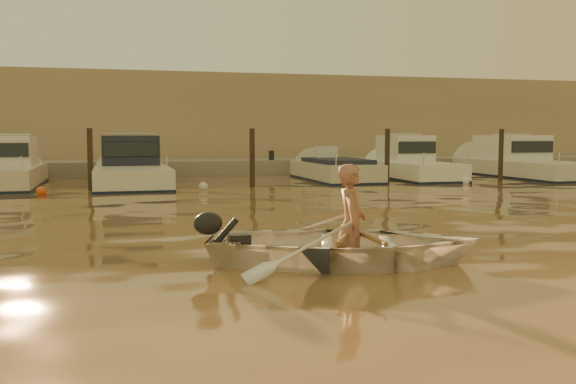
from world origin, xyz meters
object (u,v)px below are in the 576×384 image
object	(u,v)px
person	(351,225)
moored_boat_4	(411,163)
moored_boat_2	(131,167)
dinghy	(344,244)
moored_boat_1	(5,169)
moored_boat_3	(335,175)
waterfront_building	(204,123)
moored_boat_5	(521,162)

from	to	relation	value
person	moored_boat_4	bearing A→B (deg)	-11.56
moored_boat_2	dinghy	bearing A→B (deg)	-80.69
dinghy	moored_boat_1	bearing A→B (deg)	40.86
moored_boat_3	moored_boat_4	world-z (taller)	moored_boat_4
moored_boat_1	moored_boat_3	bearing A→B (deg)	0.00
moored_boat_2	waterfront_building	xyz separation A→B (m)	(4.18, 11.00, 1.77)
dinghy	person	distance (m)	0.30
moored_boat_5	moored_boat_4	bearing A→B (deg)	180.00
moored_boat_3	moored_boat_5	size ratio (longest dim) A/B	0.72
moored_boat_1	moored_boat_3	size ratio (longest dim) A/B	1.07
moored_boat_2	moored_boat_4	xyz separation A→B (m)	(11.00, 0.00, 0.00)
dinghy	moored_boat_5	xyz separation A→B (m)	(13.64, 15.27, 0.35)
dinghy	moored_boat_5	bearing A→B (deg)	-24.55
moored_boat_5	moored_boat_2	bearing A→B (deg)	180.00
person	waterfront_building	bearing A→B (deg)	13.78
moored_boat_2	moored_boat_4	bearing A→B (deg)	0.00
moored_boat_4	waterfront_building	xyz separation A→B (m)	(-6.82, 11.00, 1.77)
moored_boat_1	dinghy	bearing A→B (deg)	-66.36
moored_boat_4	moored_boat_5	world-z (taller)	same
moored_boat_2	moored_boat_1	bearing A→B (deg)	180.00
dinghy	person	xyz separation A→B (m)	(0.10, -0.03, 0.28)
moored_boat_1	moored_boat_4	bearing A→B (deg)	0.00
person	moored_boat_3	bearing A→B (deg)	-1.36
person	moored_boat_2	world-z (taller)	moored_boat_2
moored_boat_1	moored_boat_3	xyz separation A→B (m)	(11.93, 0.00, -0.40)
moored_boat_1	moored_boat_2	distance (m)	4.18
moored_boat_4	moored_boat_5	size ratio (longest dim) A/B	0.77
moored_boat_1	moored_boat_4	distance (m)	15.19
moored_boat_1	moored_boat_5	world-z (taller)	same
moored_boat_1	moored_boat_3	distance (m)	11.93
dinghy	moored_boat_4	bearing A→B (deg)	-11.88
moored_boat_3	waterfront_building	size ratio (longest dim) A/B	0.13
moored_boat_3	dinghy	bearing A→B (deg)	-108.94
person	moored_boat_2	bearing A→B (deg)	26.86
dinghy	waterfront_building	distance (m)	26.41
moored_boat_5	moored_boat_1	bearing A→B (deg)	180.00
dinghy	moored_boat_4	distance (m)	17.48
waterfront_building	moored_boat_1	bearing A→B (deg)	-127.25
moored_boat_2	moored_boat_3	bearing A→B (deg)	0.00
dinghy	moored_boat_2	xyz separation A→B (m)	(-2.50, 15.27, 0.35)
person	dinghy	bearing A→B (deg)	90.00
moored_boat_1	waterfront_building	world-z (taller)	waterfront_building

